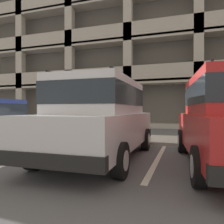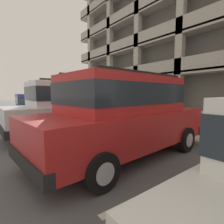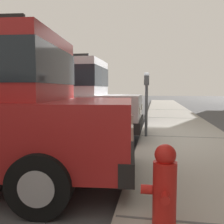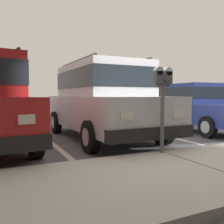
{
  "view_description": "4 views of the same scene",
  "coord_description": "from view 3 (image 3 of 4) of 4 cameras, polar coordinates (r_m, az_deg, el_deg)",
  "views": [
    {
      "loc": [
        2.18,
        -7.3,
        1.23
      ],
      "look_at": [
        0.05,
        -0.83,
        1.16
      ],
      "focal_mm": 35.0,
      "sensor_mm": 36.0,
      "label": 1
    },
    {
      "loc": [
        6.44,
        -4.9,
        1.58
      ],
      "look_at": [
        0.47,
        -0.47,
        0.78
      ],
      "focal_mm": 28.0,
      "sensor_mm": 36.0,
      "label": 2
    },
    {
      "loc": [
        6.15,
        0.56,
        1.28
      ],
      "look_at": [
        0.12,
        -0.49,
        0.71
      ],
      "focal_mm": 40.0,
      "sensor_mm": 36.0,
      "label": 3
    },
    {
      "loc": [
        2.79,
        4.01,
        1.16
      ],
      "look_at": [
        0.38,
        -1.12,
        0.78
      ],
      "focal_mm": 40.0,
      "sensor_mm": 36.0,
      "label": 4
    }
  ],
  "objects": [
    {
      "name": "ground_plane",
      "position": [
        6.32,
        4.58,
        -6.82
      ],
      "size": [
        80.0,
        80.0,
        0.1
      ],
      "color": "#565659"
    },
    {
      "name": "sidewalk",
      "position": [
        6.31,
        16.48,
        -6.01
      ],
      "size": [
        40.0,
        2.2,
        0.12
      ],
      "color": "#ADA89E",
      "rests_on": "ground_plane"
    },
    {
      "name": "parking_stall_lines",
      "position": [
        5.15,
        -13.04,
        -9.15
      ],
      "size": [
        12.64,
        4.8,
        0.01
      ],
      "color": "silver",
      "rests_on": "ground_plane"
    },
    {
      "name": "silver_suv",
      "position": [
        6.55,
        -14.68,
        3.5
      ],
      "size": [
        2.06,
        4.8,
        2.03
      ],
      "rotation": [
        0.0,
        0.0,
        0.01
      ],
      "color": "silver",
      "rests_on": "ground_plane"
    },
    {
      "name": "red_sedan",
      "position": [
        9.92,
        -7.3,
        2.64
      ],
      "size": [
        2.04,
        4.58,
        1.54
      ],
      "rotation": [
        0.0,
        0.0,
        -0.06
      ],
      "color": "navy",
      "rests_on": "ground_plane"
    },
    {
      "name": "parking_meter_near",
      "position": [
        6.08,
        7.9,
        5.15
      ],
      "size": [
        0.35,
        0.12,
        1.54
      ],
      "color": "#595B60",
      "rests_on": "sidewalk"
    },
    {
      "name": "fire_hydrant",
      "position": [
        2.23,
        11.87,
        -16.2
      ],
      "size": [
        0.3,
        0.3,
        0.7
      ],
      "color": "red",
      "rests_on": "sidewalk"
    }
  ]
}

